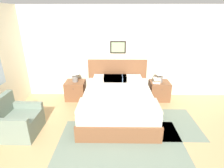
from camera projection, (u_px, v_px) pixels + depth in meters
name	position (u px, v px, depth m)	size (l,w,h in m)	color
ground_plane	(110.00, 165.00, 2.94)	(16.00, 16.00, 0.00)	tan
wall_back	(112.00, 53.00, 5.06)	(7.52, 0.09, 2.60)	beige
area_rug_main	(121.00, 151.00, 3.24)	(2.47, 1.90, 0.01)	slate
area_rug_bedside	(175.00, 123.00, 4.05)	(1.00, 1.29, 0.01)	slate
bed	(118.00, 102.00, 4.36)	(1.71, 2.20, 1.14)	brown
armchair	(18.00, 122.00, 3.63)	(0.75, 0.78, 0.84)	slate
nightstand_near_window	(76.00, 90.00, 5.15)	(0.55, 0.53, 0.54)	brown
nightstand_by_door	(159.00, 91.00, 5.12)	(0.55, 0.53, 0.54)	brown
table_lamp_near_window	(74.00, 71.00, 4.94)	(0.29, 0.29, 0.48)	slate
table_lamp_by_door	(161.00, 72.00, 4.90)	(0.29, 0.29, 0.48)	slate
book_thick_bottom	(156.00, 82.00, 4.97)	(0.24, 0.24, 0.04)	silver
book_hardcover_middle	(156.00, 81.00, 4.95)	(0.18, 0.23, 0.03)	beige
book_novel_upper	(156.00, 80.00, 4.94)	(0.20, 0.23, 0.03)	#232328
book_slim_near_top	(157.00, 79.00, 4.93)	(0.20, 0.26, 0.03)	silver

